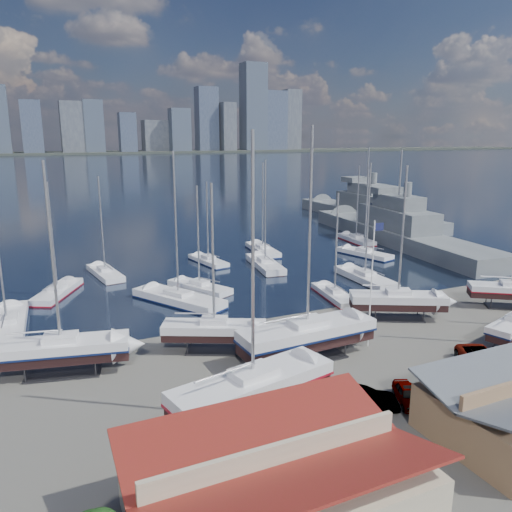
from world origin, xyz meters
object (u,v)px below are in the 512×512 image
sailboat_cradle_0 (61,349)px  naval_ship_east (396,234)px  naval_ship_west (366,213)px  flagpole (372,276)px  car_a (408,395)px

sailboat_cradle_0 → naval_ship_east: bearing=39.5°
naval_ship_west → flagpole: naval_ship_west is taller
car_a → flagpole: (3.71, 9.46, 6.10)m
naval_ship_east → flagpole: naval_ship_east is taller
sailboat_cradle_0 → naval_ship_east: size_ratio=0.35×
naval_ship_east → naval_ship_west: (10.61, 23.26, -0.00)m
naval_ship_east → car_a: size_ratio=12.91×
naval_ship_west → car_a: size_ratio=12.00×
sailboat_cradle_0 → naval_ship_west: (69.90, 53.02, -0.47)m
naval_ship_east → flagpole: (-33.19, -35.69, 5.08)m
naval_ship_east → car_a: naval_ship_east is taller
naval_ship_east → naval_ship_west: size_ratio=1.08×
flagpole → car_a: bearing=-111.4°
sailboat_cradle_0 → naval_ship_west: sailboat_cradle_0 is taller
naval_ship_west → flagpole: (-43.81, -58.95, 5.09)m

